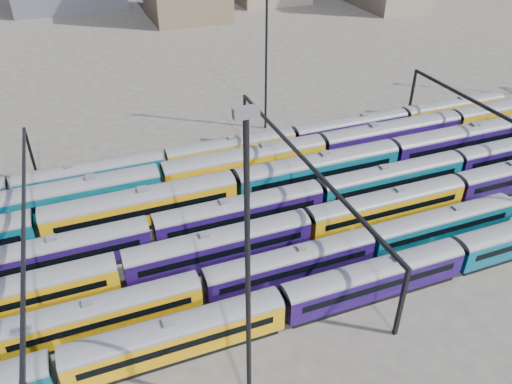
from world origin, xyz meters
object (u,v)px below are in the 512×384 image
object	(u,v)px
rake_0	(282,303)
rake_1	(102,312)
mast_2	(248,275)
rake_2	(307,223)

from	to	relation	value
rake_0	rake_1	distance (m)	16.28
rake_1	mast_2	bearing A→B (deg)	-51.06
mast_2	rake_0	bearing A→B (deg)	50.36
rake_0	rake_2	size ratio (longest dim) A/B	0.95
mast_2	rake_2	bearing A→B (deg)	51.99
rake_0	rake_1	size ratio (longest dim) A/B	1.27
rake_1	mast_2	size ratio (longest dim) A/B	3.62
rake_0	rake_1	bearing A→B (deg)	162.12
rake_1	rake_0	bearing A→B (deg)	-17.88
mast_2	rake_1	bearing A→B (deg)	128.94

